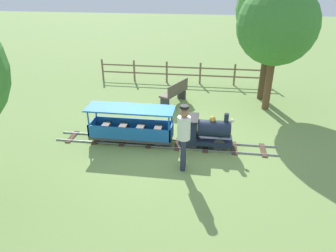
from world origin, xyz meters
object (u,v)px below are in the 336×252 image
(oak_tree_near, at_px, (277,25))
(oak_tree_distant, at_px, (273,9))
(locomotive, at_px, (203,130))
(park_bench, at_px, (175,93))
(conductor_person, at_px, (184,133))
(passenger_car, at_px, (131,128))

(oak_tree_near, height_order, oak_tree_distant, oak_tree_distant)
(locomotive, xyz_separation_m, park_bench, (-2.95, -1.11, -0.07))
(park_bench, xyz_separation_m, oak_tree_near, (0.01, 3.14, 2.36))
(park_bench, distance_m, oak_tree_near, 3.93)
(locomotive, xyz_separation_m, oak_tree_distant, (-3.92, 1.99, 2.65))
(conductor_person, height_order, park_bench, conductor_person)
(locomotive, distance_m, conductor_person, 1.27)
(passenger_car, relative_size, park_bench, 1.74)
(oak_tree_near, bearing_deg, locomotive, -34.67)
(locomotive, bearing_deg, passenger_car, -90.00)
(oak_tree_near, bearing_deg, park_bench, -90.22)
(passenger_car, distance_m, oak_tree_near, 5.47)
(park_bench, distance_m, oak_tree_distant, 4.24)
(passenger_car, height_order, oak_tree_near, oak_tree_near)
(locomotive, distance_m, park_bench, 3.15)
(passenger_car, bearing_deg, oak_tree_near, 126.47)
(oak_tree_distant, bearing_deg, locomotive, -26.97)
(park_bench, bearing_deg, locomotive, 20.61)
(passenger_car, height_order, conductor_person, conductor_person)
(conductor_person, bearing_deg, oak_tree_near, 148.90)
(conductor_person, bearing_deg, oak_tree_distant, 154.46)
(park_bench, bearing_deg, oak_tree_distant, 107.28)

